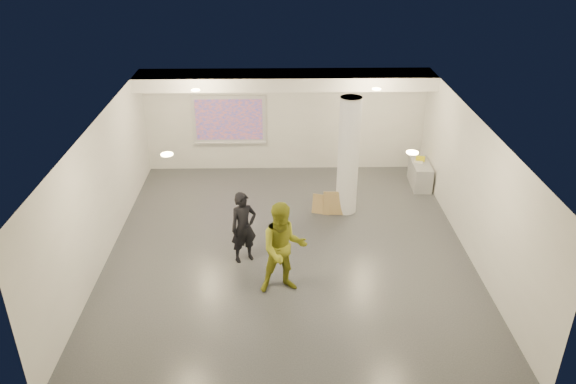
{
  "coord_description": "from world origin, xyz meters",
  "views": [
    {
      "loc": [
        -0.22,
        -10.78,
        6.87
      ],
      "look_at": [
        0.0,
        0.4,
        1.25
      ],
      "focal_mm": 35.0,
      "sensor_mm": 36.0,
      "label": 1
    }
  ],
  "objects_px": {
    "man": "(283,248)",
    "column": "(348,157)",
    "woman": "(244,227)",
    "credenza": "(420,174)",
    "projection_screen": "(229,120)"
  },
  "relations": [
    {
      "from": "credenza",
      "to": "column",
      "type": "bearing_deg",
      "value": -144.78
    },
    {
      "from": "credenza",
      "to": "man",
      "type": "distance_m",
      "value": 6.13
    },
    {
      "from": "credenza",
      "to": "man",
      "type": "relative_size",
      "value": 0.6
    },
    {
      "from": "column",
      "to": "projection_screen",
      "type": "bearing_deg",
      "value": 139.44
    },
    {
      "from": "credenza",
      "to": "woman",
      "type": "relative_size",
      "value": 0.71
    },
    {
      "from": "woman",
      "to": "man",
      "type": "height_order",
      "value": "man"
    },
    {
      "from": "column",
      "to": "man",
      "type": "bearing_deg",
      "value": -116.32
    },
    {
      "from": "column",
      "to": "woman",
      "type": "xyz_separation_m",
      "value": [
        -2.47,
        -2.19,
        -0.69
      ]
    },
    {
      "from": "column",
      "to": "woman",
      "type": "distance_m",
      "value": 3.37
    },
    {
      "from": "column",
      "to": "woman",
      "type": "relative_size",
      "value": 1.86
    },
    {
      "from": "column",
      "to": "credenza",
      "type": "height_order",
      "value": "column"
    },
    {
      "from": "column",
      "to": "credenza",
      "type": "distance_m",
      "value": 2.89
    },
    {
      "from": "woman",
      "to": "man",
      "type": "distance_m",
      "value": 1.39
    },
    {
      "from": "projection_screen",
      "to": "man",
      "type": "distance_m",
      "value": 6.15
    },
    {
      "from": "man",
      "to": "column",
      "type": "bearing_deg",
      "value": 54.77
    }
  ]
}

